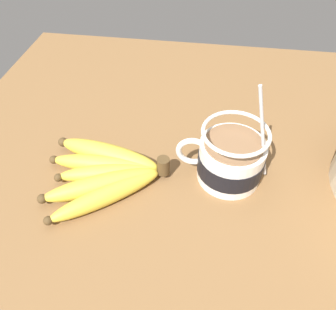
# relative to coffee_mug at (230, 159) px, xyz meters

# --- Properties ---
(table) EXTENTS (0.96, 0.96, 0.03)m
(table) POSITION_rel_coffee_mug_xyz_m (0.03, 0.03, -0.05)
(table) COLOR brown
(table) RESTS_ON ground
(coffee_mug) EXTENTS (0.14, 0.10, 0.17)m
(coffee_mug) POSITION_rel_coffee_mug_xyz_m (0.00, 0.00, 0.00)
(coffee_mug) COLOR white
(coffee_mug) RESTS_ON table
(banana_bunch) EXTENTS (0.20, 0.18, 0.04)m
(banana_bunch) POSITION_rel_coffee_mug_xyz_m (0.19, 0.04, -0.02)
(banana_bunch) COLOR #4C381E
(banana_bunch) RESTS_ON table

